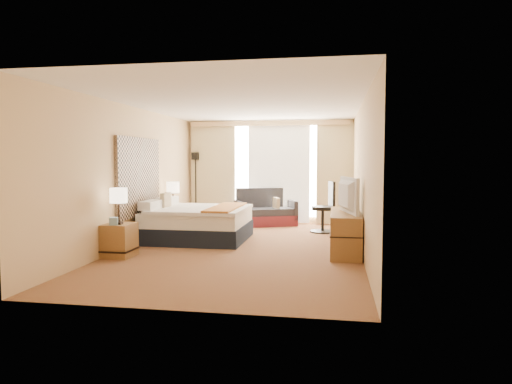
% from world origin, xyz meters
% --- Properties ---
extents(floor, '(4.20, 7.00, 0.02)m').
position_xyz_m(floor, '(0.00, 0.00, 0.00)').
color(floor, '#5A1C19').
rests_on(floor, ground).
extents(ceiling, '(4.20, 7.00, 0.02)m').
position_xyz_m(ceiling, '(0.00, 0.00, 2.60)').
color(ceiling, white).
rests_on(ceiling, wall_back).
extents(wall_back, '(4.20, 0.02, 2.60)m').
position_xyz_m(wall_back, '(0.00, 3.50, 1.30)').
color(wall_back, '#DAB085').
rests_on(wall_back, ground).
extents(wall_front, '(4.20, 0.02, 2.60)m').
position_xyz_m(wall_front, '(0.00, -3.50, 1.30)').
color(wall_front, '#DAB085').
rests_on(wall_front, ground).
extents(wall_left, '(0.02, 7.00, 2.60)m').
position_xyz_m(wall_left, '(-2.10, 0.00, 1.30)').
color(wall_left, '#DAB085').
rests_on(wall_left, ground).
extents(wall_right, '(0.02, 7.00, 2.60)m').
position_xyz_m(wall_right, '(2.10, 0.00, 1.30)').
color(wall_right, '#DAB085').
rests_on(wall_right, ground).
extents(headboard, '(0.06, 1.85, 1.50)m').
position_xyz_m(headboard, '(-2.06, 0.20, 1.28)').
color(headboard, black).
rests_on(headboard, wall_left).
extents(nightstand_left, '(0.45, 0.52, 0.55)m').
position_xyz_m(nightstand_left, '(-1.87, -1.05, 0.28)').
color(nightstand_left, olive).
rests_on(nightstand_left, floor).
extents(nightstand_right, '(0.45, 0.52, 0.55)m').
position_xyz_m(nightstand_right, '(-1.87, 1.45, 0.28)').
color(nightstand_right, olive).
rests_on(nightstand_right, floor).
extents(media_dresser, '(0.50, 1.80, 0.70)m').
position_xyz_m(media_dresser, '(1.83, 0.00, 0.35)').
color(media_dresser, olive).
rests_on(media_dresser, floor).
extents(window, '(2.30, 0.02, 2.30)m').
position_xyz_m(window, '(0.25, 3.47, 1.32)').
color(window, silver).
rests_on(window, wall_back).
extents(curtains, '(4.12, 0.19, 2.56)m').
position_xyz_m(curtains, '(-0.00, 3.39, 1.41)').
color(curtains, beige).
rests_on(curtains, floor).
extents(bed, '(1.94, 1.77, 0.94)m').
position_xyz_m(bed, '(-1.06, 0.70, 0.34)').
color(bed, black).
rests_on(bed, floor).
extents(loveseat, '(1.63, 1.27, 0.90)m').
position_xyz_m(loveseat, '(-0.04, 3.03, 0.30)').
color(loveseat, maroon).
rests_on(loveseat, floor).
extents(floor_lamp, '(0.23, 0.23, 1.80)m').
position_xyz_m(floor_lamp, '(-1.90, 3.30, 1.27)').
color(floor_lamp, black).
rests_on(floor_lamp, floor).
extents(desk_chair, '(0.55, 0.55, 1.13)m').
position_xyz_m(desk_chair, '(1.45, 2.11, 0.50)').
color(desk_chair, black).
rests_on(desk_chair, floor).
extents(lamp_left, '(0.28, 0.28, 0.60)m').
position_xyz_m(lamp_left, '(-1.83, -1.12, 1.01)').
color(lamp_left, black).
rests_on(lamp_left, nightstand_left).
extents(lamp_right, '(0.27, 0.27, 0.57)m').
position_xyz_m(lamp_right, '(-1.82, 1.40, 0.99)').
color(lamp_right, black).
rests_on(lamp_right, nightstand_right).
extents(tissue_box, '(0.17, 0.17, 0.12)m').
position_xyz_m(tissue_box, '(-1.89, -1.20, 0.61)').
color(tissue_box, '#84AECC').
rests_on(tissue_box, nightstand_left).
extents(telephone, '(0.22, 0.19, 0.07)m').
position_xyz_m(telephone, '(-1.80, 1.30, 0.59)').
color(telephone, black).
rests_on(telephone, nightstand_right).
extents(television, '(0.38, 1.06, 0.61)m').
position_xyz_m(television, '(1.78, -0.17, 1.01)').
color(television, black).
rests_on(television, media_dresser).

